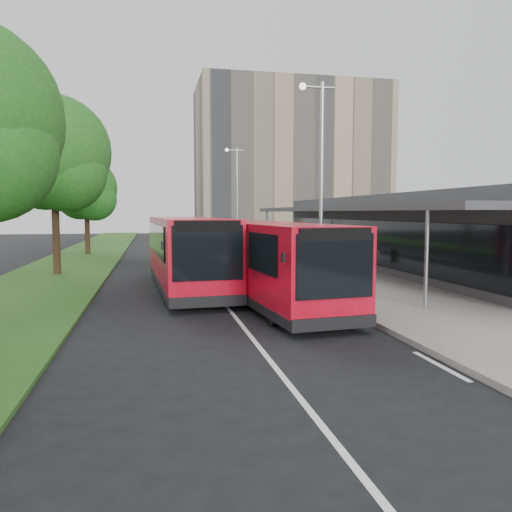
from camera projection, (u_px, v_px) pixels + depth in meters
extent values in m
plane|color=black|center=(224.00, 302.00, 17.25)|extent=(120.00, 120.00, 0.00)
cube|color=gray|center=(265.00, 252.00, 37.96)|extent=(5.00, 80.00, 0.15)
cube|color=#1F4C18|center=(86.00, 256.00, 35.33)|extent=(5.00, 80.00, 0.10)
cube|color=silver|center=(191.00, 261.00, 31.88)|extent=(0.12, 70.00, 0.01)
cube|color=silver|center=(440.00, 366.00, 10.11)|extent=(0.12, 2.00, 0.01)
cube|color=silver|center=(334.00, 309.00, 15.96)|extent=(0.12, 2.00, 0.01)
cube|color=silver|center=(286.00, 283.00, 21.82)|extent=(0.12, 2.00, 0.01)
cube|color=silver|center=(257.00, 268.00, 27.67)|extent=(0.12, 2.00, 0.01)
cube|color=silver|center=(239.00, 259.00, 33.52)|extent=(0.12, 2.00, 0.01)
cube|color=silver|center=(226.00, 252.00, 39.37)|extent=(0.12, 2.00, 0.01)
cube|color=silver|center=(216.00, 247.00, 45.22)|extent=(0.12, 2.00, 0.01)
cube|color=silver|center=(209.00, 243.00, 51.08)|extent=(0.12, 2.00, 0.01)
cube|color=silver|center=(203.00, 240.00, 56.93)|extent=(0.12, 2.00, 0.01)
cube|color=silver|center=(198.00, 237.00, 62.78)|extent=(0.12, 2.00, 0.01)
cube|color=tan|center=(289.00, 164.00, 60.27)|extent=(22.00, 12.00, 18.00)
cube|color=#333335|center=(403.00, 233.00, 27.11)|extent=(5.00, 26.00, 4.00)
cube|color=black|center=(360.00, 241.00, 26.63)|extent=(0.06, 24.00, 2.20)
cube|color=#333335|center=(338.00, 209.00, 26.22)|extent=(2.80, 26.00, 0.25)
cylinder|color=#919499|center=(426.00, 260.00, 15.37)|extent=(0.12, 0.12, 3.30)
cylinder|color=#919499|center=(267.00, 232.00, 36.83)|extent=(0.12, 0.12, 3.30)
cylinder|color=#301E13|center=(56.00, 232.00, 24.42)|extent=(0.36, 0.36, 4.29)
sphere|color=#165417|center=(53.00, 151.00, 24.08)|extent=(5.46, 5.46, 5.46)
sphere|color=#165417|center=(66.00, 171.00, 23.90)|extent=(3.90, 3.90, 3.90)
sphere|color=#165417|center=(45.00, 166.00, 24.52)|extent=(4.29, 4.29, 4.29)
cylinder|color=#301E13|center=(87.00, 232.00, 36.16)|extent=(0.36, 0.36, 3.44)
sphere|color=#165417|center=(86.00, 188.00, 35.89)|extent=(4.38, 4.38, 4.38)
sphere|color=#165417|center=(94.00, 199.00, 35.69)|extent=(3.13, 3.13, 3.13)
sphere|color=#165417|center=(80.00, 196.00, 36.32)|extent=(3.44, 3.44, 3.44)
cylinder|color=#919499|center=(321.00, 186.00, 19.69)|extent=(0.16, 0.16, 8.00)
cylinder|color=#919499|center=(317.00, 87.00, 19.32)|extent=(1.40, 0.10, 0.10)
sphere|color=silver|center=(303.00, 86.00, 19.19)|extent=(0.28, 0.28, 0.28)
cylinder|color=#919499|center=(237.00, 199.00, 39.19)|extent=(0.16, 0.16, 8.00)
cylinder|color=#919499|center=(234.00, 150.00, 38.82)|extent=(1.40, 0.10, 0.10)
sphere|color=silver|center=(227.00, 150.00, 38.70)|extent=(0.28, 0.28, 0.28)
cube|color=red|center=(271.00, 259.00, 16.84)|extent=(3.22, 9.82, 2.43)
cube|color=black|center=(271.00, 294.00, 16.94)|extent=(3.24, 9.84, 0.28)
cube|color=black|center=(335.00, 266.00, 12.21)|extent=(2.06, 0.25, 1.61)
cube|color=black|center=(234.00, 240.00, 21.41)|extent=(2.02, 0.25, 1.19)
cube|color=black|center=(235.00, 246.00, 16.72)|extent=(0.85, 8.23, 1.10)
cube|color=black|center=(300.00, 245.00, 17.41)|extent=(0.85, 8.23, 1.10)
cube|color=black|center=(335.00, 323.00, 12.32)|extent=(2.29, 0.30, 0.32)
cube|color=black|center=(336.00, 234.00, 12.13)|extent=(1.92, 0.23, 0.32)
cube|color=black|center=(283.00, 258.00, 12.00)|extent=(0.09, 0.09, 0.23)
cube|color=black|center=(377.00, 255.00, 12.76)|extent=(0.09, 0.09, 0.23)
cylinder|color=black|center=(275.00, 311.00, 13.68)|extent=(0.35, 0.85, 0.83)
cylinder|color=black|center=(338.00, 307.00, 14.25)|extent=(0.35, 0.85, 0.83)
cylinder|color=black|center=(222.00, 281.00, 19.62)|extent=(0.35, 0.85, 0.83)
cylinder|color=black|center=(268.00, 279.00, 20.19)|extent=(0.35, 0.85, 0.83)
cube|color=red|center=(187.00, 250.00, 20.01)|extent=(2.97, 10.24, 2.55)
cube|color=black|center=(188.00, 280.00, 20.12)|extent=(2.99, 10.26, 0.29)
cube|color=black|center=(208.00, 253.00, 15.10)|extent=(2.17, 0.17, 1.69)
cube|color=black|center=(175.00, 234.00, 24.87)|extent=(2.12, 0.17, 1.25)
cube|color=black|center=(156.00, 238.00, 19.94)|extent=(0.53, 8.66, 1.16)
cube|color=black|center=(216.00, 238.00, 20.56)|extent=(0.53, 8.66, 1.16)
cube|color=black|center=(209.00, 302.00, 15.22)|extent=(2.41, 0.21, 0.34)
cube|color=black|center=(208.00, 226.00, 15.02)|extent=(2.02, 0.15, 0.34)
cube|color=black|center=(162.00, 245.00, 14.94)|extent=(0.08, 0.08, 0.24)
cube|color=black|center=(249.00, 244.00, 15.63)|extent=(0.08, 0.08, 0.24)
cylinder|color=black|center=(170.00, 292.00, 16.70)|extent=(0.34, 0.88, 0.87)
cylinder|color=black|center=(229.00, 290.00, 17.22)|extent=(0.34, 0.88, 0.87)
cylinder|color=black|center=(157.00, 270.00, 23.01)|extent=(0.34, 0.88, 0.87)
cylinder|color=black|center=(200.00, 269.00, 23.53)|extent=(0.34, 0.88, 0.87)
cylinder|color=#332215|center=(286.00, 257.00, 28.51)|extent=(0.51, 0.51, 0.79)
cylinder|color=#FFF90D|center=(256.00, 246.00, 37.00)|extent=(0.21, 0.21, 1.01)
imported|color=#560C13|center=(196.00, 236.00, 54.32)|extent=(1.80, 3.32, 1.07)
imported|color=navy|center=(160.00, 233.00, 58.54)|extent=(2.39, 4.21, 1.31)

